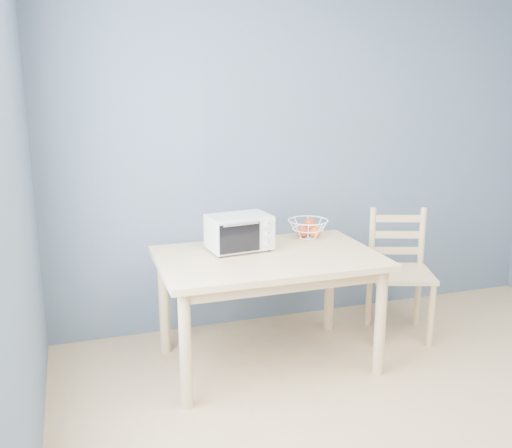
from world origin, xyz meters
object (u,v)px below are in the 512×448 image
object	(u,v)px
fruit_basket	(308,228)
dining_table	(268,270)
toaster_oven	(237,232)
dining_chair	(399,274)

from	to	relation	value
fruit_basket	dining_table	bearing A→B (deg)	-143.06
toaster_oven	fruit_basket	size ratio (longest dim) A/B	1.14
toaster_oven	dining_chair	world-z (taller)	toaster_oven
dining_table	dining_chair	distance (m)	1.10
toaster_oven	dining_chair	distance (m)	1.30
fruit_basket	toaster_oven	bearing A→B (deg)	-165.67
fruit_basket	dining_chair	world-z (taller)	dining_chair
dining_table	dining_chair	size ratio (longest dim) A/B	1.51
dining_table	toaster_oven	world-z (taller)	toaster_oven
dining_table	toaster_oven	xyz separation A→B (m)	(-0.16, 0.16, 0.22)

